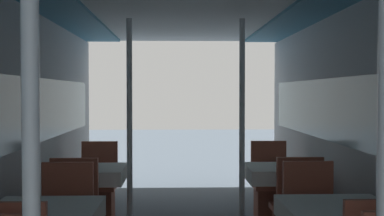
# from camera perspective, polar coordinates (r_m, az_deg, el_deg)

# --- Properties ---
(support_pole_left_0) EXTENTS (0.06, 0.06, 2.18)m
(support_pole_left_0) POSITION_cam_1_polar(r_m,az_deg,el_deg) (1.75, -16.75, -10.40)
(support_pole_left_0) COLOR silver
(support_pole_left_0) RESTS_ON ground_plane
(dining_table_left_2) EXTENTS (0.71, 0.71, 0.72)m
(dining_table_left_2) POSITION_cam_1_polar(r_m,az_deg,el_deg) (5.38, -10.95, -7.18)
(dining_table_left_2) COLOR #4C4C51
(dining_table_left_2) RESTS_ON ground_plane
(chair_left_far_2) EXTENTS (0.40, 0.40, 0.90)m
(chair_left_far_2) POSITION_cam_1_polar(r_m,az_deg,el_deg) (6.03, -10.01, -9.53)
(chair_left_far_2) COLOR brown
(chair_left_far_2) RESTS_ON ground_plane
(support_pole_left_2) EXTENTS (0.06, 0.06, 2.18)m
(support_pole_left_2) POSITION_cam_1_polar(r_m,az_deg,el_deg) (5.28, -6.68, -2.30)
(support_pole_left_2) COLOR silver
(support_pole_left_2) RESTS_ON ground_plane
(dining_table_right_2) EXTENTS (0.71, 0.71, 0.72)m
(dining_table_right_2) POSITION_cam_1_polar(r_m,az_deg,el_deg) (5.42, 9.57, -7.11)
(dining_table_right_2) COLOR #4C4C51
(dining_table_right_2) RESTS_ON ground_plane
(chair_right_far_2) EXTENTS (0.40, 0.40, 0.90)m
(chair_right_far_2) POSITION_cam_1_polar(r_m,az_deg,el_deg) (6.07, 8.41, -9.45)
(chair_right_far_2) COLOR brown
(chair_right_far_2) RESTS_ON ground_plane
(support_pole_right_2) EXTENTS (0.06, 0.06, 2.18)m
(support_pole_right_2) POSITION_cam_1_polar(r_m,az_deg,el_deg) (5.31, 5.35, -2.28)
(support_pole_right_2) COLOR silver
(support_pole_right_2) RESTS_ON ground_plane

